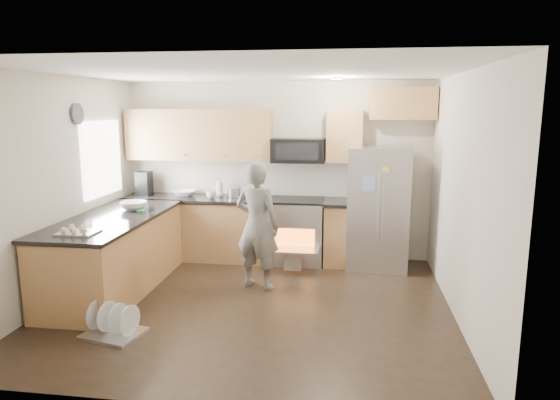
# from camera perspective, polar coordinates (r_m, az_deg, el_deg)

# --- Properties ---
(ground) EXTENTS (4.50, 4.50, 0.00)m
(ground) POSITION_cam_1_polar(r_m,az_deg,el_deg) (5.86, -3.37, -11.85)
(ground) COLOR black
(ground) RESTS_ON ground
(room_shell) EXTENTS (4.54, 4.04, 2.62)m
(room_shell) POSITION_cam_1_polar(r_m,az_deg,el_deg) (5.47, -3.91, 4.68)
(room_shell) COLOR beige
(room_shell) RESTS_ON ground
(back_cabinet_run) EXTENTS (4.45, 0.64, 2.50)m
(back_cabinet_run) POSITION_cam_1_polar(r_m,az_deg,el_deg) (7.36, -5.27, 0.62)
(back_cabinet_run) COLOR #A77842
(back_cabinet_run) RESTS_ON ground
(peninsula) EXTENTS (0.96, 2.36, 1.03)m
(peninsula) POSITION_cam_1_polar(r_m,az_deg,el_deg) (6.48, -18.38, -5.82)
(peninsula) COLOR #A77842
(peninsula) RESTS_ON ground
(stove_range) EXTENTS (0.76, 0.97, 1.79)m
(stove_range) POSITION_cam_1_polar(r_m,az_deg,el_deg) (7.20, 1.96, -1.89)
(stove_range) COLOR #B7B7BC
(stove_range) RESTS_ON ground
(refrigerator) EXTENTS (0.88, 0.71, 1.69)m
(refrigerator) POSITION_cam_1_polar(r_m,az_deg,el_deg) (7.05, 11.23, -0.96)
(refrigerator) COLOR #B7B7BC
(refrigerator) RESTS_ON ground
(person) EXTENTS (0.67, 0.54, 1.60)m
(person) POSITION_cam_1_polar(r_m,az_deg,el_deg) (6.15, -2.60, -2.91)
(person) COLOR gray
(person) RESTS_ON ground
(dish_rack) EXTENTS (0.64, 0.55, 0.34)m
(dish_rack) POSITION_cam_1_polar(r_m,az_deg,el_deg) (5.37, -18.46, -13.54)
(dish_rack) COLOR #B7B7BC
(dish_rack) RESTS_ON ground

